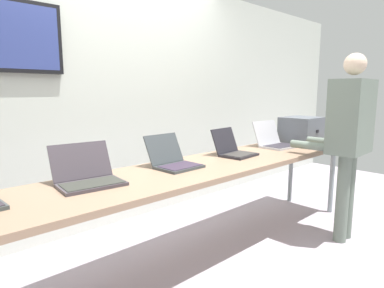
{
  "coord_description": "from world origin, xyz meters",
  "views": [
    {
      "loc": [
        -1.79,
        -1.76,
        1.33
      ],
      "look_at": [
        -0.03,
        0.12,
        0.91
      ],
      "focal_mm": 30.91,
      "sensor_mm": 36.0,
      "label": 1
    }
  ],
  "objects_px": {
    "workbench": "(205,170)",
    "equipment_box": "(302,130)",
    "laptop_station_3": "(233,149)",
    "laptop_station_2": "(173,160)",
    "laptop_station_1": "(87,175)",
    "person": "(349,130)",
    "laptop_station_4": "(275,141)"
  },
  "relations": [
    {
      "from": "laptop_station_4",
      "to": "equipment_box",
      "type": "bearing_deg",
      "value": -5.62
    },
    {
      "from": "laptop_station_2",
      "to": "laptop_station_1",
      "type": "bearing_deg",
      "value": 179.44
    },
    {
      "from": "laptop_station_1",
      "to": "laptop_station_4",
      "type": "distance_m",
      "value": 2.03
    },
    {
      "from": "laptop_station_1",
      "to": "laptop_station_3",
      "type": "xyz_separation_m",
      "value": [
        1.36,
        -0.02,
        -0.0
      ]
    },
    {
      "from": "workbench",
      "to": "person",
      "type": "distance_m",
      "value": 1.33
    },
    {
      "from": "workbench",
      "to": "laptop_station_1",
      "type": "height_order",
      "value": "laptop_station_1"
    },
    {
      "from": "workbench",
      "to": "laptop_station_1",
      "type": "bearing_deg",
      "value": 173.17
    },
    {
      "from": "laptop_station_3",
      "to": "person",
      "type": "xyz_separation_m",
      "value": [
        0.7,
        -0.71,
        0.17
      ]
    },
    {
      "from": "laptop_station_4",
      "to": "person",
      "type": "xyz_separation_m",
      "value": [
        0.03,
        -0.72,
        0.17
      ]
    },
    {
      "from": "workbench",
      "to": "laptop_station_3",
      "type": "height_order",
      "value": "laptop_station_3"
    },
    {
      "from": "equipment_box",
      "to": "laptop_station_1",
      "type": "distance_m",
      "value": 2.48
    },
    {
      "from": "laptop_station_2",
      "to": "person",
      "type": "distance_m",
      "value": 1.56
    },
    {
      "from": "laptop_station_3",
      "to": "laptop_station_1",
      "type": "bearing_deg",
      "value": 179.06
    },
    {
      "from": "laptop_station_3",
      "to": "laptop_station_2",
      "type": "bearing_deg",
      "value": 178.67
    },
    {
      "from": "laptop_station_3",
      "to": "workbench",
      "type": "bearing_deg",
      "value": -169.04
    },
    {
      "from": "laptop_station_1",
      "to": "laptop_station_4",
      "type": "height_order",
      "value": "laptop_station_4"
    },
    {
      "from": "equipment_box",
      "to": "workbench",
      "type": "bearing_deg",
      "value": -178.1
    },
    {
      "from": "equipment_box",
      "to": "laptop_station_4",
      "type": "distance_m",
      "value": 0.46
    },
    {
      "from": "laptop_station_1",
      "to": "laptop_station_3",
      "type": "height_order",
      "value": "laptop_station_1"
    },
    {
      "from": "equipment_box",
      "to": "laptop_station_2",
      "type": "xyz_separation_m",
      "value": [
        -1.8,
        0.05,
        -0.09
      ]
    },
    {
      "from": "equipment_box",
      "to": "laptop_station_2",
      "type": "relative_size",
      "value": 1.16
    },
    {
      "from": "laptop_station_3",
      "to": "laptop_station_4",
      "type": "relative_size",
      "value": 0.92
    },
    {
      "from": "laptop_station_4",
      "to": "person",
      "type": "distance_m",
      "value": 0.74
    },
    {
      "from": "workbench",
      "to": "equipment_box",
      "type": "bearing_deg",
      "value": 1.9
    },
    {
      "from": "laptop_station_2",
      "to": "person",
      "type": "relative_size",
      "value": 0.22
    },
    {
      "from": "laptop_station_1",
      "to": "person",
      "type": "relative_size",
      "value": 0.25
    },
    {
      "from": "workbench",
      "to": "equipment_box",
      "type": "distance_m",
      "value": 1.58
    },
    {
      "from": "equipment_box",
      "to": "laptop_station_3",
      "type": "bearing_deg",
      "value": 178.23
    },
    {
      "from": "person",
      "to": "laptop_station_4",
      "type": "bearing_deg",
      "value": 92.27
    },
    {
      "from": "equipment_box",
      "to": "laptop_station_2",
      "type": "distance_m",
      "value": 1.8
    },
    {
      "from": "equipment_box",
      "to": "person",
      "type": "distance_m",
      "value": 0.8
    },
    {
      "from": "equipment_box",
      "to": "laptop_station_4",
      "type": "height_order",
      "value": "equipment_box"
    }
  ]
}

